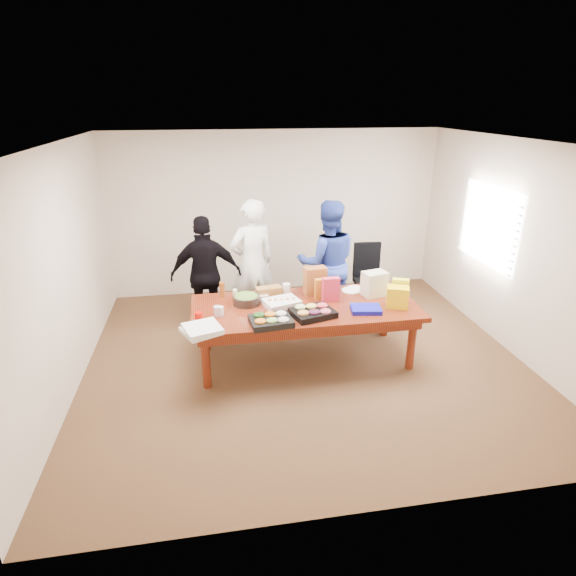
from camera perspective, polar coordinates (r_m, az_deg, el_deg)
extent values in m
cube|color=#47301E|center=(6.21, 1.99, -8.57)|extent=(5.50, 5.00, 0.02)
cube|color=white|center=(5.37, 2.38, 17.31)|extent=(5.50, 5.00, 0.02)
cube|color=beige|center=(8.02, -1.48, 9.02)|extent=(5.50, 0.04, 2.70)
cube|color=beige|center=(3.45, 10.67, -9.78)|extent=(5.50, 0.04, 2.70)
cube|color=beige|center=(5.77, -25.65, 1.63)|extent=(0.04, 5.00, 2.70)
cube|color=beige|center=(6.74, 25.78, 4.31)|extent=(0.04, 5.00, 2.70)
cube|color=white|center=(7.17, 23.13, 6.94)|extent=(0.03, 1.40, 1.10)
cube|color=beige|center=(7.15, 22.86, 6.94)|extent=(0.04, 1.36, 1.00)
cube|color=#4C1C0F|center=(6.02, 2.03, -5.42)|extent=(2.80, 1.20, 0.75)
cube|color=black|center=(7.47, 9.87, 0.96)|extent=(0.54, 0.54, 1.01)
imported|color=white|center=(6.82, -4.33, 3.00)|extent=(0.79, 0.64, 1.87)
imported|color=#273B9B|center=(6.88, 4.78, 3.04)|extent=(0.96, 0.78, 1.84)
imported|color=black|center=(6.73, -9.89, 1.61)|extent=(1.00, 0.44, 1.68)
cube|color=black|center=(5.38, -2.08, -4.03)|extent=(0.51, 0.42, 0.07)
cube|color=black|center=(5.59, 3.01, -3.03)|extent=(0.57, 0.50, 0.07)
cube|color=white|center=(5.85, -0.79, -1.79)|extent=(0.50, 0.43, 0.07)
cylinder|color=black|center=(5.91, -5.07, -1.44)|extent=(0.37, 0.37, 0.11)
cube|color=#1113B5|center=(5.78, 9.42, -2.53)|extent=(0.39, 0.32, 0.05)
cube|color=#D52A45|center=(5.96, 5.19, -0.19)|extent=(0.22, 0.09, 0.31)
cube|color=#FCFB21|center=(6.08, 13.40, -0.28)|extent=(0.22, 0.15, 0.31)
cube|color=#C1741E|center=(6.03, 4.08, -0.09)|extent=(0.17, 0.08, 0.27)
cylinder|color=white|center=(6.15, -0.20, -0.16)|extent=(0.12, 0.12, 0.15)
cylinder|color=orange|center=(6.19, 4.66, -0.09)|extent=(0.06, 0.06, 0.15)
cylinder|color=brown|center=(6.12, -7.97, -0.24)|extent=(0.08, 0.08, 0.21)
cylinder|color=beige|center=(5.95, -6.41, -0.97)|extent=(0.07, 0.07, 0.17)
cube|color=yellow|center=(6.20, 4.60, -0.44)|extent=(0.25, 0.15, 0.08)
cube|color=#9C6833|center=(6.11, -2.36, -0.46)|extent=(0.35, 0.18, 0.13)
cube|color=#995024|center=(6.15, 3.29, 0.88)|extent=(0.30, 0.19, 0.37)
cylinder|color=#B00800|center=(5.52, -10.77, -3.49)|extent=(0.11, 0.11, 0.12)
cylinder|color=silver|center=(5.63, -8.52, -2.78)|extent=(0.11, 0.11, 0.12)
cylinder|color=white|center=(5.64, -8.20, -2.79)|extent=(0.09, 0.09, 0.11)
cube|color=white|center=(5.28, -10.47, -5.13)|extent=(0.50, 0.50, 0.04)
cube|color=white|center=(5.24, -10.33, -4.82)|extent=(0.47, 0.47, 0.04)
cylinder|color=white|center=(6.36, 7.65, -0.30)|extent=(0.27, 0.27, 0.01)
cylinder|color=white|center=(6.43, 8.15, -0.05)|extent=(0.29, 0.29, 0.01)
cylinder|color=silver|center=(6.30, 2.80, -0.07)|extent=(0.17, 0.17, 0.06)
cylinder|color=beige|center=(6.05, -3.09, -1.05)|extent=(0.17, 0.17, 0.06)
cube|color=beige|center=(6.21, 10.43, 0.50)|extent=(0.34, 0.28, 0.32)
cube|color=yellow|center=(5.93, 13.11, -1.08)|extent=(0.31, 0.27, 0.26)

